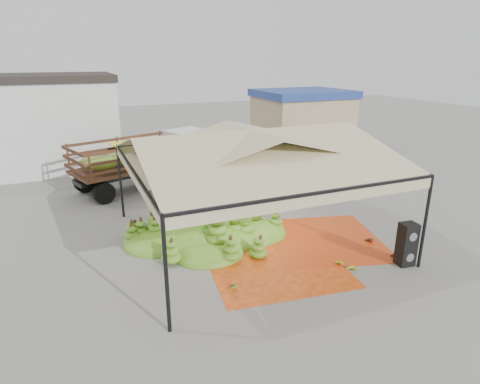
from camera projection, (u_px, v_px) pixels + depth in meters
name	position (u px, v px, depth m)	size (l,w,h in m)	color
ground	(251.00, 238.00, 14.70)	(90.00, 90.00, 0.00)	slate
canopy_tent	(252.00, 150.00, 13.64)	(8.10, 8.10, 4.00)	black
building_tan	(302.00, 119.00, 29.09)	(6.30, 5.30, 4.10)	tan
tarp_left	(275.00, 265.00, 12.79)	(4.14, 3.94, 0.01)	orange
tarp_right	(324.00, 239.00, 14.60)	(3.94, 4.14, 0.01)	red
banana_heap	(211.00, 222.00, 14.48)	(6.20, 5.09, 1.33)	#50861C
hand_yellow_a	(338.00, 263.00, 12.73)	(0.43, 0.35, 0.19)	gold
hand_yellow_b	(351.00, 269.00, 12.39)	(0.43, 0.35, 0.19)	#ADAE22
hand_red_a	(395.00, 256.00, 13.15)	(0.50, 0.41, 0.23)	#581C14
hand_red_b	(368.00, 240.00, 14.32)	(0.45, 0.37, 0.20)	#5C2615
hand_green	(231.00, 285.00, 11.48)	(0.40, 0.33, 0.18)	#376E17
hanging_bunches	(265.00, 180.00, 12.64)	(1.74, 0.24, 0.20)	#3B7117
speaker_stack	(407.00, 244.00, 12.62)	(0.56, 0.50, 1.41)	black
banana_leaves	(163.00, 229.00, 15.50)	(0.96, 1.36, 3.70)	#2C7920
vendor	(254.00, 180.00, 18.45)	(0.68, 0.44, 1.86)	gray
truck_left	(152.00, 155.00, 20.52)	(7.74, 4.78, 2.52)	#532F1B
truck_right	(292.00, 150.00, 22.71)	(6.54, 3.19, 2.15)	#533B1B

